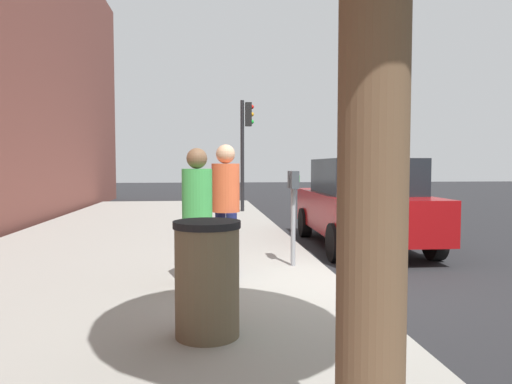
% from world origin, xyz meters
% --- Properties ---
extents(ground_plane, '(80.00, 80.00, 0.00)m').
position_xyz_m(ground_plane, '(0.00, 0.00, 0.00)').
color(ground_plane, '#232326').
rests_on(ground_plane, ground).
extents(sidewalk_slab, '(28.00, 6.00, 0.15)m').
position_xyz_m(sidewalk_slab, '(0.00, 3.00, 0.07)').
color(sidewalk_slab, gray).
rests_on(sidewalk_slab, ground_plane).
extents(parking_meter, '(0.36, 0.12, 1.41)m').
position_xyz_m(parking_meter, '(0.79, 0.47, 1.17)').
color(parking_meter, gray).
rests_on(parking_meter, sidewalk_slab).
extents(pedestrian_at_meter, '(0.51, 0.39, 1.78)m').
position_xyz_m(pedestrian_at_meter, '(0.48, 1.48, 1.20)').
color(pedestrian_at_meter, '#191E4C').
rests_on(pedestrian_at_meter, sidewalk_slab).
extents(pedestrian_bystander, '(0.43, 0.39, 1.70)m').
position_xyz_m(pedestrian_bystander, '(-0.26, 1.87, 1.14)').
color(pedestrian_bystander, tan).
rests_on(pedestrian_bystander, sidewalk_slab).
extents(parked_sedan_near, '(4.45, 2.06, 1.77)m').
position_xyz_m(parked_sedan_near, '(3.07, -1.35, 0.89)').
color(parked_sedan_near, maroon).
rests_on(parked_sedan_near, ground_plane).
extents(traffic_signal, '(0.24, 0.44, 3.60)m').
position_xyz_m(traffic_signal, '(9.27, 0.47, 2.58)').
color(traffic_signal, black).
rests_on(traffic_signal, sidewalk_slab).
extents(trash_bin, '(0.59, 0.59, 1.01)m').
position_xyz_m(trash_bin, '(-1.98, 1.75, 0.66)').
color(trash_bin, brown).
rests_on(trash_bin, sidewalk_slab).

